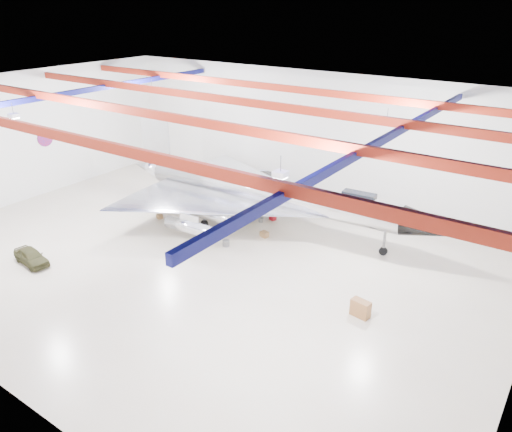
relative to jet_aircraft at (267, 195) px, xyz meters
The scene contains 16 objects.
floor 7.30m from the jet_aircraft, 96.72° to the right, with size 40.00×40.00×0.00m, color #B8AA93.
wall_back 8.76m from the jet_aircraft, 95.54° to the left, with size 40.00×40.00×0.00m, color silver.
wall_left 22.06m from the jet_aircraft, 161.96° to the right, with size 30.00×30.00×0.00m, color silver.
ceiling 10.81m from the jet_aircraft, 96.72° to the right, with size 40.00×40.00×0.00m, color #0A0F38.
ceiling_structure 10.30m from the jet_aircraft, 96.72° to the right, with size 39.50×29.50×1.08m.
wall_roundel 21.41m from the jet_aircraft, 167.04° to the right, with size 1.50×1.50×0.10m, color #B21414.
jet_aircraft is the anchor object (origin of this frame).
jeep 17.22m from the jet_aircraft, 124.22° to the right, with size 1.28×3.17×1.08m, color #37361B.
desk 13.34m from the jet_aircraft, 32.41° to the right, with size 1.10×0.55×1.01m, color brown.
crate_ply 9.14m from the jet_aircraft, 154.84° to the right, with size 0.50×0.40×0.35m, color olive.
toolbox_red 2.77m from the jet_aircraft, 100.46° to the left, with size 0.49×0.39×0.35m, color maroon.
engine_drum 5.15m from the jet_aircraft, 95.83° to the right, with size 0.51×0.51×0.46m, color #59595B.
parts_bin 3.08m from the jet_aircraft, 60.34° to the right, with size 0.59×0.47×0.41m, color olive.
crate_small 10.26m from the jet_aircraft, behind, with size 0.34×0.27×0.24m, color #59595B.
oil_barrel 3.78m from the jet_aircraft, 165.90° to the right, with size 0.51×0.41×0.36m, color olive.
spares_box 2.60m from the jet_aircraft, 152.54° to the left, with size 0.39×0.39×0.35m, color #59595B.
Camera 1 is at (20.61, -23.01, 16.52)m, focal length 35.00 mm.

